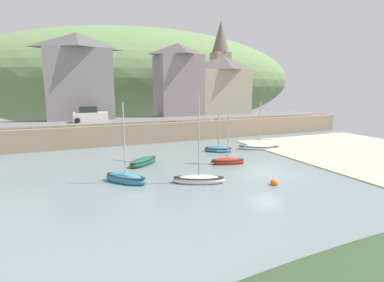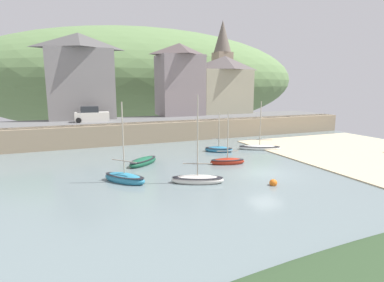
{
  "view_description": "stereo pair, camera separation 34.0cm",
  "coord_description": "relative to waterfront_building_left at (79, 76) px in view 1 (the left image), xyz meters",
  "views": [
    {
      "loc": [
        -14.85,
        -19.78,
        6.91
      ],
      "look_at": [
        -3.63,
        6.78,
        1.72
      ],
      "focal_mm": 29.04,
      "sensor_mm": 36.0,
      "label": 1
    },
    {
      "loc": [
        -14.54,
        -19.91,
        6.91
      ],
      "look_at": [
        -3.63,
        6.78,
        1.72
      ],
      "focal_mm": 29.04,
      "sensor_mm": 36.0,
      "label": 2
    }
  ],
  "objects": [
    {
      "name": "dinghy_open_wooden",
      "position": [
        6.26,
        -25.42,
        -7.88
      ],
      "size": [
        3.95,
        2.62,
        6.43
      ],
      "rotation": [
        0.0,
        0.0,
        -0.41
      ],
      "color": "silver",
      "rests_on": "ground"
    },
    {
      "name": "rowboat_small_beached",
      "position": [
        17.21,
        -17.14,
        -7.92
      ],
      "size": [
        4.65,
        3.24,
        5.37
      ],
      "rotation": [
        0.0,
        0.0,
        -0.47
      ],
      "color": "white",
      "rests_on": "ground"
    },
    {
      "name": "waterfront_building_right",
      "position": [
        21.95,
        -0.0,
        -1.1
      ],
      "size": [
        8.73,
        4.49,
        9.11
      ],
      "color": "#A29E84",
      "rests_on": "ground"
    },
    {
      "name": "parked_car_near_slipway",
      "position": [
        0.82,
        -4.5,
        -4.94
      ],
      "size": [
        4.21,
        1.99,
        1.95
      ],
      "rotation": [
        0.0,
        0.0,
        -0.07
      ],
      "color": "silver",
      "rests_on": "ground"
    },
    {
      "name": "waterfront_building_left",
      "position": [
        0.0,
        0.0,
        0.0
      ],
      "size": [
        8.71,
        5.47,
        11.33
      ],
      "color": "gray",
      "rests_on": "ground"
    },
    {
      "name": "sailboat_white_hull",
      "position": [
        12.56,
        -16.45,
        -7.9
      ],
      "size": [
        3.2,
        2.69,
        4.34
      ],
      "rotation": [
        0.0,
        0.0,
        -0.56
      ],
      "color": "teal",
      "rests_on": "ground"
    },
    {
      "name": "sailboat_tall_mast",
      "position": [
        10.88,
        -21.44,
        -7.89
      ],
      "size": [
        3.26,
        1.78,
        4.78
      ],
      "rotation": [
        0.0,
        0.0,
        -0.25
      ],
      "color": "maroon",
      "rests_on": "ground"
    },
    {
      "name": "sailboat_blue_trim",
      "position": [
        3.87,
        -18.78,
        -7.9
      ],
      "size": [
        3.5,
        3.24,
        0.8
      ],
      "rotation": [
        0.0,
        0.0,
        0.7
      ],
      "color": "#18553A",
      "rests_on": "ground"
    },
    {
      "name": "hillside_backdrop",
      "position": [
        15.53,
        30.0,
        0.06
      ],
      "size": [
        80.0,
        44.0,
        23.44
      ],
      "color": "#61824D",
      "rests_on": "ground"
    },
    {
      "name": "waterfront_building_centre",
      "position": [
        14.2,
        -0.0,
        -0.32
      ],
      "size": [
        6.75,
        5.72,
        10.71
      ],
      "color": "gray",
      "rests_on": "ground"
    },
    {
      "name": "quay_seawall",
      "position": [
        12.33,
        -7.7,
        -6.79
      ],
      "size": [
        48.0,
        9.4,
        2.4
      ],
      "color": "gray",
      "rests_on": "ground"
    },
    {
      "name": "fishing_boat_green",
      "position": [
        1.45,
        -23.27,
        -7.85
      ],
      "size": [
        3.19,
        3.44,
        5.98
      ],
      "rotation": [
        0.0,
        0.0,
        -0.86
      ],
      "color": "teal",
      "rests_on": "ground"
    },
    {
      "name": "mooring_buoy",
      "position": [
        10.97,
        -27.95,
        -7.98
      ],
      "size": [
        0.54,
        0.54,
        0.54
      ],
      "color": "orange",
      "rests_on": "ground"
    },
    {
      "name": "church_with_spire",
      "position": [
        23.53,
        4.0,
        2.2
      ],
      "size": [
        3.0,
        3.0,
        15.4
      ],
      "color": "gray",
      "rests_on": "ground"
    }
  ]
}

